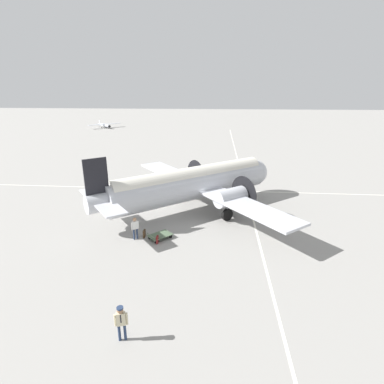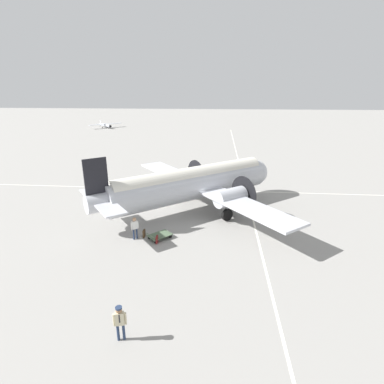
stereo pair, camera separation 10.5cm
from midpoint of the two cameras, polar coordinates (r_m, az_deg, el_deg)
name	(u,v)px [view 1 (the left image)]	position (r m, az deg, el deg)	size (l,w,h in m)	color
ground_plane	(192,210)	(29.11, -0.10, -3.38)	(300.00, 300.00, 0.00)	gray
apron_line_eastwest	(251,212)	(29.20, 11.10, -3.67)	(120.00, 0.16, 0.01)	silver
apron_line_northsouth	(196,190)	(34.67, 0.75, 0.39)	(0.16, 120.00, 0.01)	silver
airliner_main	(196,183)	(28.45, 0.67, 1.77)	(19.07, 18.57, 6.20)	silver
crew_foreground	(121,320)	(15.20, -13.58, -22.57)	(0.38, 0.61, 1.86)	navy
passenger_boarding	(135,226)	(23.60, -10.93, -6.39)	(0.42, 0.51, 1.82)	navy
suitcase_near_door	(144,233)	(24.18, -9.20, -7.80)	(0.46, 0.14, 0.63)	#47331E
suitcase_upright_spare	(157,239)	(23.14, -6.76, -8.97)	(0.42, 0.12, 0.63)	maroon
baggage_cart	(160,235)	(23.75, -6.25, -8.22)	(2.06, 2.06, 0.56)	#4C6047
light_aircraft_distant	(105,125)	(94.68, -16.34, 12.12)	(7.81, 7.88, 1.94)	#B7BCC6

